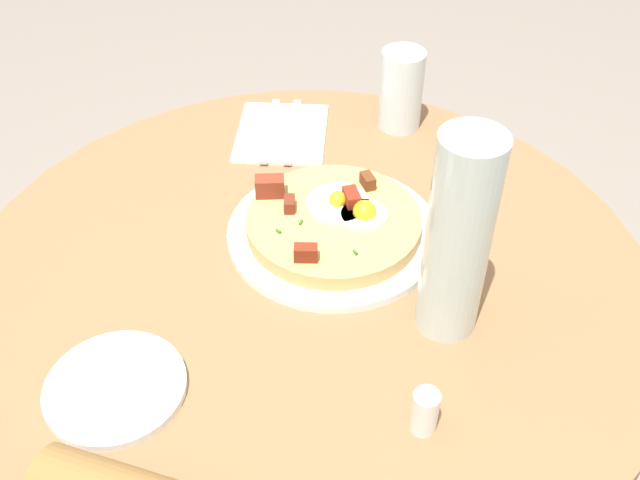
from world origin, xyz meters
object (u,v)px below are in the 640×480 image
(pizza_plate, at_px, (333,233))
(breakfast_pizza, at_px, (334,221))
(dining_table, at_px, (308,357))
(salt_shaker, at_px, (425,412))
(fork, at_px, (270,130))
(water_bottle, at_px, (458,239))
(water_glass, at_px, (401,90))
(knife, at_px, (293,131))
(bread_plate, at_px, (115,387))

(pizza_plate, height_order, breakfast_pizza, breakfast_pizza)
(dining_table, distance_m, pizza_plate, 0.20)
(salt_shaker, bearing_deg, breakfast_pizza, -34.18)
(breakfast_pizza, distance_m, fork, 0.27)
(fork, distance_m, water_bottle, 0.48)
(dining_table, relative_size, breakfast_pizza, 3.80)
(water_glass, distance_m, water_bottle, 0.43)
(pizza_plate, bearing_deg, breakfast_pizza, -58.37)
(breakfast_pizza, relative_size, knife, 1.30)
(bread_plate, height_order, water_glass, water_glass)
(bread_plate, relative_size, water_bottle, 0.59)
(bread_plate, bearing_deg, salt_shaker, -148.56)
(fork, height_order, water_bottle, water_bottle)
(breakfast_pizza, height_order, salt_shaker, breakfast_pizza)
(salt_shaker, bearing_deg, dining_table, -22.97)
(knife, distance_m, salt_shaker, 0.57)
(pizza_plate, height_order, bread_plate, pizza_plate)
(breakfast_pizza, xyz_separation_m, salt_shaker, (-0.26, 0.18, 0.00))
(bread_plate, relative_size, salt_shaker, 2.83)
(pizza_plate, distance_m, breakfast_pizza, 0.02)
(breakfast_pizza, bearing_deg, salt_shaker, 145.82)
(fork, xyz_separation_m, water_bottle, (-0.43, 0.16, 0.12))
(fork, bearing_deg, dining_table, 14.99)
(knife, bearing_deg, breakfast_pizza, 17.99)
(dining_table, xyz_separation_m, fork, (0.24, -0.20, 0.19))
(fork, height_order, knife, same)
(bread_plate, distance_m, water_glass, 0.63)
(pizza_plate, bearing_deg, knife, -36.37)
(pizza_plate, xyz_separation_m, salt_shaker, (-0.26, 0.18, 0.02))
(knife, relative_size, water_bottle, 0.69)
(water_glass, bearing_deg, salt_shaker, 127.50)
(bread_plate, distance_m, salt_shaker, 0.33)
(water_bottle, bearing_deg, dining_table, 10.84)
(knife, relative_size, water_glass, 1.40)
(bread_plate, xyz_separation_m, water_bottle, (-0.22, -0.31, 0.13))
(breakfast_pizza, relative_size, bread_plate, 1.52)
(knife, bearing_deg, water_bottle, 29.52)
(fork, distance_m, knife, 0.04)
(bread_plate, height_order, fork, bread_plate)
(pizza_plate, distance_m, water_bottle, 0.24)
(pizza_plate, distance_m, water_glass, 0.30)
(fork, bearing_deg, pizza_plate, 25.23)
(bread_plate, xyz_separation_m, fork, (0.21, -0.48, 0.00))
(dining_table, relative_size, pizza_plate, 3.12)
(dining_table, bearing_deg, salt_shaker, 157.03)
(breakfast_pizza, bearing_deg, water_glass, -72.32)
(water_bottle, bearing_deg, fork, -20.78)
(water_bottle, bearing_deg, breakfast_pizza, -10.26)
(bread_plate, xyz_separation_m, water_glass, (0.07, -0.63, 0.06))
(water_glass, xyz_separation_m, salt_shaker, (-0.35, 0.46, -0.04))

